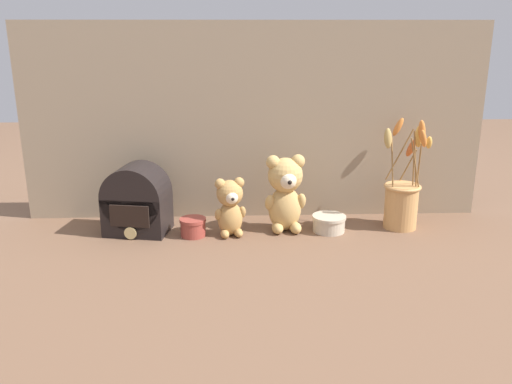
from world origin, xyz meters
The scene contains 8 objects.
ground_plane centered at (0.00, 0.00, 0.00)m, with size 4.00×4.00×0.00m, color brown.
backdrop_wall centered at (0.00, 0.17, 0.30)m, with size 1.42×0.02×0.60m.
teddy_bear_large centered at (0.09, 0.03, 0.12)m, with size 0.13×0.12×0.23m.
teddy_bear_medium centered at (-0.08, -0.01, 0.09)m, with size 0.10×0.09×0.17m.
flower_vase centered at (0.44, 0.04, 0.09)m, with size 0.14×0.17×0.34m.
vintage_radio centered at (-0.35, 0.03, 0.09)m, with size 0.20×0.16×0.20m.
decorative_tin_tall centered at (0.22, 0.01, 0.02)m, with size 0.10×0.10×0.05m.
decorative_tin_short centered at (-0.18, -0.01, 0.03)m, with size 0.08×0.08×0.05m.
Camera 1 is at (-0.06, -1.49, 0.58)m, focal length 38.00 mm.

